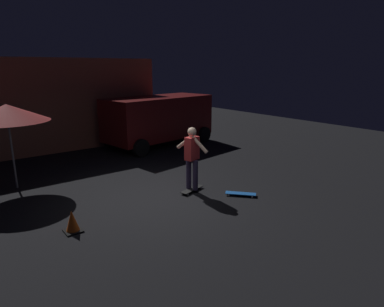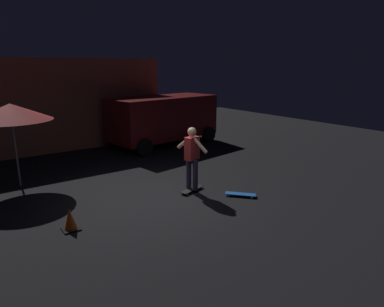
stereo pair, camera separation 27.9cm
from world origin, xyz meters
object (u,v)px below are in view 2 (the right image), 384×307
(patio_umbrella, at_px, (11,112))
(skateboard_spare, at_px, (240,194))
(traffic_cone, at_px, (70,220))
(skateboard_ridden, at_px, (192,189))
(parked_van, at_px, (164,117))
(skater, at_px, (192,154))

(patio_umbrella, distance_m, skateboard_spare, 6.44)
(traffic_cone, bearing_deg, skateboard_ridden, 5.31)
(parked_van, distance_m, skater, 5.71)
(skateboard_spare, bearing_deg, patio_umbrella, 136.86)
(parked_van, relative_size, skateboard_spare, 6.72)
(skateboard_ridden, height_order, skater, skater)
(skateboard_spare, xyz_separation_m, traffic_cone, (-4.09, 0.71, 0.16))
(skateboard_ridden, bearing_deg, skater, 90.00)
(patio_umbrella, relative_size, skateboard_spare, 3.20)
(skateboard_ridden, height_order, traffic_cone, traffic_cone)
(skater, bearing_deg, skateboard_spare, -51.49)
(parked_van, relative_size, patio_umbrella, 2.10)
(skater, bearing_deg, skateboard_ridden, -90.00)
(patio_umbrella, relative_size, skater, 1.38)
(parked_van, bearing_deg, patio_umbrella, -160.81)
(skateboard_ridden, distance_m, traffic_cone, 3.30)
(patio_umbrella, height_order, skateboard_spare, patio_umbrella)
(skateboard_ridden, bearing_deg, patio_umbrella, 139.10)
(patio_umbrella, xyz_separation_m, skater, (3.65, -3.17, -1.04))
(skateboard_spare, distance_m, traffic_cone, 4.15)
(parked_van, bearing_deg, traffic_cone, -135.13)
(parked_van, distance_m, skateboard_ridden, 5.81)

